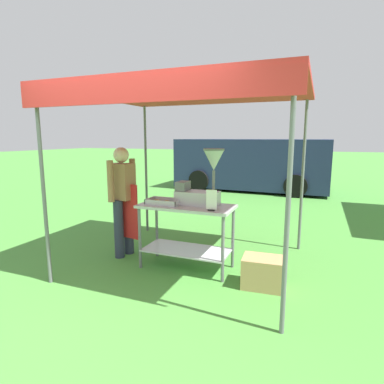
{
  "coord_description": "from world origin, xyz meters",
  "views": [
    {
      "loc": [
        1.85,
        -2.58,
        1.75
      ],
      "look_at": [
        0.26,
        1.39,
        1.01
      ],
      "focal_mm": 29.67,
      "sensor_mm": 36.0,
      "label": 1
    }
  ],
  "objects_px": {
    "donut_tray": "(164,203)",
    "donut_fryer": "(202,184)",
    "menu_sign": "(211,202)",
    "vendor": "(123,196)",
    "stall_canopy": "(189,96)",
    "van_navy": "(252,164)",
    "donut_cart": "(186,223)",
    "supply_crate": "(264,272)"
  },
  "relations": [
    {
      "from": "donut_tray",
      "to": "donut_fryer",
      "type": "relative_size",
      "value": 0.61
    },
    {
      "from": "donut_fryer",
      "to": "menu_sign",
      "type": "relative_size",
      "value": 2.87
    },
    {
      "from": "menu_sign",
      "to": "vendor",
      "type": "height_order",
      "value": "vendor"
    },
    {
      "from": "stall_canopy",
      "to": "menu_sign",
      "type": "xyz_separation_m",
      "value": [
        0.41,
        -0.28,
        -1.29
      ]
    },
    {
      "from": "van_navy",
      "to": "stall_canopy",
      "type": "bearing_deg",
      "value": -85.79
    },
    {
      "from": "donut_tray",
      "to": "vendor",
      "type": "bearing_deg",
      "value": 169.8
    },
    {
      "from": "donut_cart",
      "to": "van_navy",
      "type": "height_order",
      "value": "van_navy"
    },
    {
      "from": "donut_fryer",
      "to": "vendor",
      "type": "bearing_deg",
      "value": 179.94
    },
    {
      "from": "menu_sign",
      "to": "vendor",
      "type": "bearing_deg",
      "value": 169.67
    },
    {
      "from": "donut_fryer",
      "to": "supply_crate",
      "type": "distance_m",
      "value": 1.34
    },
    {
      "from": "donut_cart",
      "to": "donut_fryer",
      "type": "height_order",
      "value": "donut_fryer"
    },
    {
      "from": "donut_tray",
      "to": "van_navy",
      "type": "relative_size",
      "value": 0.09
    },
    {
      "from": "donut_cart",
      "to": "menu_sign",
      "type": "distance_m",
      "value": 0.57
    },
    {
      "from": "supply_crate",
      "to": "vendor",
      "type": "bearing_deg",
      "value": 172.81
    },
    {
      "from": "vendor",
      "to": "supply_crate",
      "type": "bearing_deg",
      "value": -7.19
    },
    {
      "from": "stall_canopy",
      "to": "donut_cart",
      "type": "xyz_separation_m",
      "value": [
        -0.0,
        -0.1,
        -1.64
      ]
    },
    {
      "from": "donut_tray",
      "to": "donut_fryer",
      "type": "bearing_deg",
      "value": 15.18
    },
    {
      "from": "donut_fryer",
      "to": "supply_crate",
      "type": "height_order",
      "value": "donut_fryer"
    },
    {
      "from": "donut_fryer",
      "to": "menu_sign",
      "type": "bearing_deg",
      "value": -50.52
    },
    {
      "from": "donut_cart",
      "to": "van_navy",
      "type": "bearing_deg",
      "value": 94.15
    },
    {
      "from": "donut_tray",
      "to": "menu_sign",
      "type": "relative_size",
      "value": 1.76
    },
    {
      "from": "stall_canopy",
      "to": "donut_cart",
      "type": "distance_m",
      "value": 1.64
    },
    {
      "from": "donut_tray",
      "to": "supply_crate",
      "type": "bearing_deg",
      "value": -5.53
    },
    {
      "from": "van_navy",
      "to": "menu_sign",
      "type": "bearing_deg",
      "value": -82.68
    },
    {
      "from": "donut_cart",
      "to": "donut_tray",
      "type": "bearing_deg",
      "value": -169.28
    },
    {
      "from": "donut_cart",
      "to": "supply_crate",
      "type": "xyz_separation_m",
      "value": [
        1.07,
        -0.19,
        -0.45
      ]
    },
    {
      "from": "supply_crate",
      "to": "van_navy",
      "type": "height_order",
      "value": "van_navy"
    },
    {
      "from": "stall_canopy",
      "to": "vendor",
      "type": "height_order",
      "value": "stall_canopy"
    },
    {
      "from": "menu_sign",
      "to": "donut_cart",
      "type": "bearing_deg",
      "value": 155.56
    },
    {
      "from": "vendor",
      "to": "donut_fryer",
      "type": "bearing_deg",
      "value": -0.06
    },
    {
      "from": "van_navy",
      "to": "donut_cart",
      "type": "bearing_deg",
      "value": -85.85
    },
    {
      "from": "stall_canopy",
      "to": "vendor",
      "type": "relative_size",
      "value": 1.83
    },
    {
      "from": "vendor",
      "to": "supply_crate",
      "type": "relative_size",
      "value": 3.07
    },
    {
      "from": "donut_fryer",
      "to": "supply_crate",
      "type": "bearing_deg",
      "value": -16.8
    },
    {
      "from": "menu_sign",
      "to": "donut_fryer",
      "type": "bearing_deg",
      "value": 129.48
    },
    {
      "from": "van_navy",
      "to": "donut_fryer",
      "type": "bearing_deg",
      "value": -84.2
    },
    {
      "from": "stall_canopy",
      "to": "donut_cart",
      "type": "relative_size",
      "value": 2.34
    },
    {
      "from": "stall_canopy",
      "to": "vendor",
      "type": "bearing_deg",
      "value": -178.9
    },
    {
      "from": "donut_fryer",
      "to": "van_navy",
      "type": "xyz_separation_m",
      "value": [
        -0.69,
        6.82,
        -0.28
      ]
    },
    {
      "from": "supply_crate",
      "to": "van_navy",
      "type": "relative_size",
      "value": 0.11
    },
    {
      "from": "donut_tray",
      "to": "vendor",
      "type": "relative_size",
      "value": 0.28
    },
    {
      "from": "donut_cart",
      "to": "supply_crate",
      "type": "distance_m",
      "value": 1.17
    }
  ]
}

